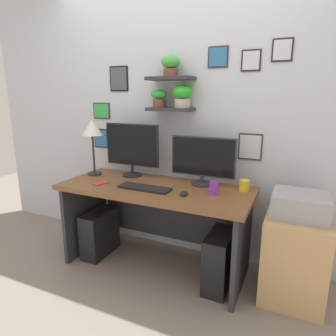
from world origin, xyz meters
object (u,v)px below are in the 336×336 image
at_px(pen_cup, 214,188).
at_px(computer_tower_right, 219,260).
at_px(coffee_mug, 244,186).
at_px(printer, 300,205).
at_px(keyboard, 144,188).
at_px(computer_mouse, 184,194).
at_px(cell_phone, 101,183).
at_px(desk, 158,207).
at_px(desk_lamp, 92,131).
at_px(computer_tower_left, 100,233).
at_px(monitor_left, 132,148).
at_px(monitor_right, 203,159).
at_px(drawer_cabinet, 294,257).

relative_size(pen_cup, computer_tower_right, 0.22).
distance_m(coffee_mug, printer, 0.44).
xyz_separation_m(keyboard, computer_mouse, (0.35, -0.01, 0.01)).
bearing_deg(keyboard, coffee_mug, 21.23).
relative_size(cell_phone, computer_tower_right, 0.31).
distance_m(desk, coffee_mug, 0.76).
bearing_deg(printer, desk_lamp, 179.28).
xyz_separation_m(coffee_mug, computer_tower_left, (-1.29, -0.21, -0.58)).
height_order(computer_mouse, coffee_mug, coffee_mug).
bearing_deg(desk, computer_mouse, -28.66).
relative_size(monitor_left, pen_cup, 5.44).
height_order(monitor_right, keyboard, monitor_right).
height_order(monitor_left, monitor_right, monitor_left).
xyz_separation_m(monitor_left, desk_lamp, (-0.35, -0.12, 0.15)).
bearing_deg(computer_tower_right, coffee_mug, 63.55).
distance_m(monitor_right, desk_lamp, 1.07).
bearing_deg(monitor_right, coffee_mug, -4.64).
height_order(monitor_right, printer, monitor_right).
bearing_deg(drawer_cabinet, computer_tower_right, -167.49).
xyz_separation_m(desk_lamp, coffee_mug, (1.41, 0.09, -0.37)).
xyz_separation_m(desk, coffee_mug, (0.71, 0.13, 0.26)).
distance_m(cell_phone, computer_tower_right, 1.18).
height_order(desk, monitor_left, monitor_left).
bearing_deg(coffee_mug, monitor_left, 178.40).
xyz_separation_m(desk, computer_tower_right, (0.59, -0.10, -0.31)).
xyz_separation_m(desk_lamp, drawer_cabinet, (1.83, -0.02, -0.84)).
height_order(computer_mouse, pen_cup, pen_cup).
height_order(keyboard, pen_cup, pen_cup).
distance_m(keyboard, coffee_mug, 0.80).
bearing_deg(cell_phone, coffee_mug, 30.55).
bearing_deg(desk_lamp, monitor_right, 6.62).
height_order(monitor_left, desk_lamp, desk_lamp).
bearing_deg(desk_lamp, pen_cup, -4.29).
bearing_deg(coffee_mug, computer_tower_right, -116.45).
height_order(pen_cup, computer_tower_left, pen_cup).
distance_m(keyboard, printer, 1.18).
xyz_separation_m(keyboard, computer_tower_right, (0.63, 0.06, -0.53)).
bearing_deg(pen_cup, keyboard, -168.90).
xyz_separation_m(monitor_right, computer_tower_right, (0.25, -0.26, -0.74)).
distance_m(keyboard, desk_lamp, 0.80).
relative_size(desk, monitor_right, 2.90).
relative_size(monitor_right, computer_tower_left, 1.30).
bearing_deg(computer_tower_right, desk, 170.38).
distance_m(coffee_mug, computer_tower_left, 1.43).
height_order(monitor_right, computer_tower_right, monitor_right).
height_order(desk, computer_tower_right, desk).
distance_m(monitor_right, coffee_mug, 0.40).
bearing_deg(computer_mouse, keyboard, 178.16).
bearing_deg(desk, printer, 0.94).
relative_size(monitor_right, cell_phone, 4.00).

